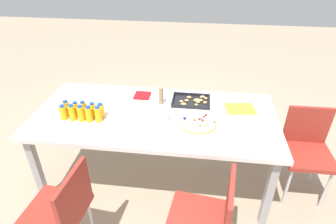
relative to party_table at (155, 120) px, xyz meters
name	(u,v)px	position (x,y,z in m)	size (l,w,h in m)	color
ground_plane	(157,176)	(0.00, 0.00, -0.69)	(12.00, 12.00, 0.00)	tan
party_table	(155,120)	(0.00, 0.00, 0.00)	(2.10, 0.98, 0.75)	silver
chair_end	(307,146)	(1.35, 0.04, -0.19)	(0.41, 0.41, 0.83)	maroon
chair_near_left	(62,209)	(-0.50, -0.88, -0.19)	(0.43, 0.43, 0.83)	maroon
chair_near_right	(209,217)	(0.49, -0.82, -0.19)	(0.45, 0.45, 0.83)	maroon
juice_bottle_0	(63,113)	(-0.75, -0.17, 0.12)	(0.06, 0.06, 0.13)	#FAAB14
juice_bottle_1	(72,113)	(-0.67, -0.18, 0.13)	(0.06, 0.06, 0.15)	#FAAE14
juice_bottle_2	(81,113)	(-0.59, -0.17, 0.13)	(0.06, 0.06, 0.14)	#F9AC14
juice_bottle_3	(89,114)	(-0.52, -0.17, 0.13)	(0.06, 0.06, 0.14)	#F9AD14
juice_bottle_4	(98,114)	(-0.45, -0.17, 0.13)	(0.06, 0.06, 0.14)	#FAAC14
juice_bottle_5	(66,108)	(-0.75, -0.10, 0.13)	(0.06, 0.06, 0.14)	#FAAC14
juice_bottle_6	(76,109)	(-0.67, -0.10, 0.12)	(0.05, 0.05, 0.13)	#F9AC14
juice_bottle_7	(84,109)	(-0.60, -0.10, 0.13)	(0.05, 0.05, 0.14)	#FAAB14
juice_bottle_8	(93,110)	(-0.52, -0.10, 0.12)	(0.05, 0.05, 0.13)	#F9AD14
juice_bottle_9	(101,111)	(-0.45, -0.10, 0.12)	(0.06, 0.06, 0.13)	#F9AB14
fruit_pizza	(198,123)	(0.38, -0.11, 0.07)	(0.31, 0.31, 0.05)	tan
snack_tray	(192,101)	(0.31, 0.24, 0.07)	(0.35, 0.25, 0.04)	black
plate_stack	(159,117)	(0.04, -0.06, 0.08)	(0.19, 0.19, 0.03)	silver
napkin_stack	(142,95)	(-0.17, 0.30, 0.07)	(0.15, 0.15, 0.02)	red
cardboard_tube	(161,96)	(0.02, 0.19, 0.14)	(0.04, 0.04, 0.16)	#9E7A56
paper_folder	(240,109)	(0.75, 0.18, 0.06)	(0.26, 0.20, 0.01)	yellow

